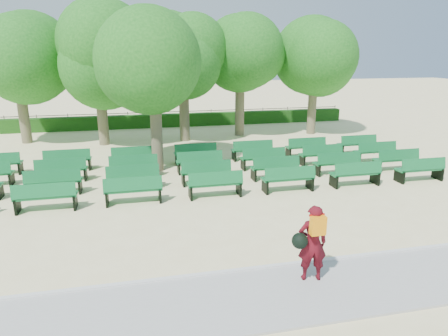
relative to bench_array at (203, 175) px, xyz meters
name	(u,v)px	position (x,y,z in m)	size (l,w,h in m)	color
ground	(207,189)	(-0.12, -1.48, -0.10)	(120.00, 120.00, 0.00)	beige
paving	(268,297)	(-0.12, -8.88, -0.07)	(30.00, 2.20, 0.06)	#A8A7A3
curb	(253,269)	(-0.12, -7.73, -0.05)	(30.00, 0.12, 0.10)	silver
hedge	(171,120)	(-0.12, 12.52, 0.35)	(26.00, 0.70, 0.90)	#1B4A13
fence	(171,126)	(-0.12, 12.92, -0.10)	(26.00, 0.10, 1.02)	black
tree_line	(178,138)	(-0.12, 8.52, -0.10)	(21.80, 6.80, 7.04)	#246F1E
bench_array	(203,175)	(0.00, 0.00, 0.00)	(2.01, 0.66, 1.26)	#116631
tree_among	(154,80)	(-1.78, 1.56, 3.89)	(4.54, 4.54, 6.06)	brown
person	(312,242)	(1.02, -8.45, 0.90)	(0.89, 0.56, 1.82)	#4E0B13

